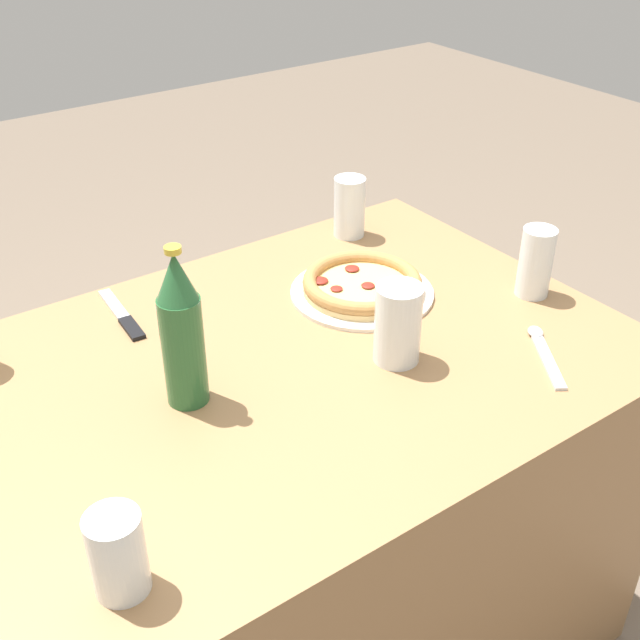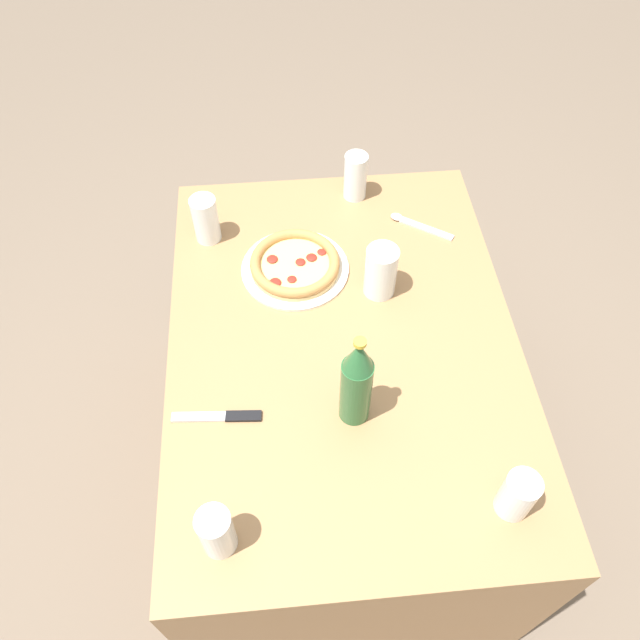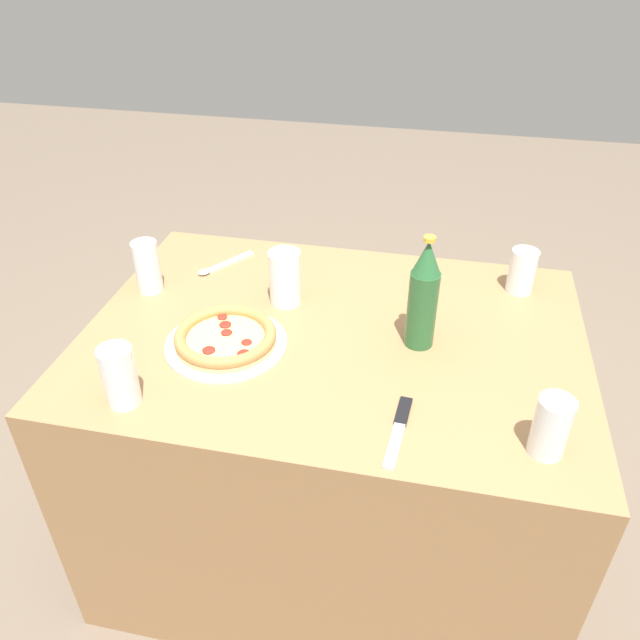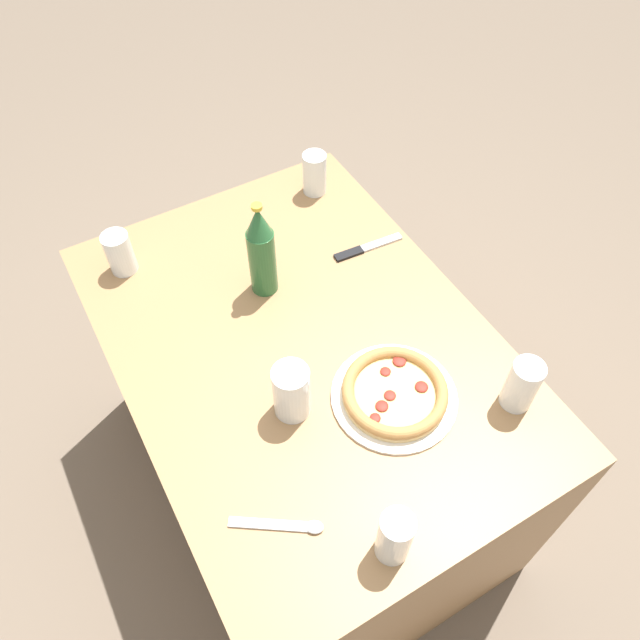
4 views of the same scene
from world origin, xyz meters
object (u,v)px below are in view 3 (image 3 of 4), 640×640
at_px(knife, 399,428).
at_px(spoon, 220,266).
at_px(pizza_pepperoni, 226,338).
at_px(glass_iced_tea, 285,280).
at_px(glass_orange_juice, 551,429).
at_px(glass_cola, 120,379).
at_px(glass_mango_juice, 148,269).
at_px(glass_water, 522,273).
at_px(beer_bottle, 423,295).

bearing_deg(knife, spoon, 136.15).
bearing_deg(pizza_pepperoni, glass_iced_tea, 67.05).
relative_size(glass_orange_juice, spoon, 0.74).
distance_m(glass_iced_tea, knife, 0.52).
relative_size(glass_iced_tea, knife, 0.71).
bearing_deg(glass_cola, glass_iced_tea, 62.29).
bearing_deg(glass_orange_juice, glass_mango_juice, 158.44).
relative_size(glass_water, glass_mango_juice, 0.84).
bearing_deg(glass_orange_juice, glass_cola, -177.53).
height_order(glass_cola, spoon, glass_cola).
bearing_deg(glass_iced_tea, beer_bottle, -16.83).
bearing_deg(spoon, knife, -43.85).
relative_size(glass_water, glass_orange_juice, 0.94).
height_order(glass_water, beer_bottle, beer_bottle).
bearing_deg(glass_cola, glass_water, 37.15).
height_order(glass_orange_juice, glass_mango_juice, glass_mango_juice).
bearing_deg(glass_orange_juice, pizza_pepperoni, 164.59).
relative_size(glass_cola, beer_bottle, 0.49).
bearing_deg(knife, pizza_pepperoni, 155.48).
height_order(pizza_pepperoni, beer_bottle, beer_bottle).
relative_size(glass_iced_tea, glass_mango_juice, 1.02).
xyz_separation_m(glass_mango_juice, knife, (0.69, -0.38, -0.06)).
distance_m(glass_iced_tea, beer_bottle, 0.37).
xyz_separation_m(glass_iced_tea, knife, (0.33, -0.40, -0.06)).
relative_size(pizza_pepperoni, glass_mango_juice, 2.02).
bearing_deg(glass_orange_juice, spoon, 147.24).
xyz_separation_m(pizza_pepperoni, knife, (0.42, -0.19, -0.02)).
height_order(glass_cola, glass_mango_juice, glass_mango_juice).
height_order(glass_mango_juice, beer_bottle, beer_bottle).
bearing_deg(pizza_pepperoni, glass_orange_juice, -15.41).
height_order(beer_bottle, spoon, beer_bottle).
bearing_deg(glass_iced_tea, knife, -50.37).
distance_m(glass_cola, glass_iced_tea, 0.49).
height_order(glass_mango_juice, knife, glass_mango_juice).
height_order(glass_iced_tea, beer_bottle, beer_bottle).
relative_size(glass_orange_juice, beer_bottle, 0.45).
bearing_deg(beer_bottle, pizza_pepperoni, -166.51).
height_order(pizza_pepperoni, spoon, pizza_pepperoni).
distance_m(glass_orange_juice, knife, 0.28).
xyz_separation_m(pizza_pepperoni, glass_iced_tea, (0.09, 0.21, 0.04)).
bearing_deg(glass_water, glass_iced_tea, -162.81).
xyz_separation_m(glass_cola, glass_iced_tea, (0.23, 0.44, 0.00)).
bearing_deg(glass_orange_juice, glass_water, 91.97).
height_order(glass_cola, knife, glass_cola).
bearing_deg(glass_water, pizza_pepperoni, -149.94).
xyz_separation_m(glass_water, glass_mango_juice, (-0.95, -0.20, 0.01)).
distance_m(beer_bottle, spoon, 0.63).
xyz_separation_m(knife, spoon, (-0.56, 0.53, 0.00)).
distance_m(glass_orange_juice, beer_bottle, 0.40).
xyz_separation_m(glass_water, glass_iced_tea, (-0.58, -0.18, 0.01)).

